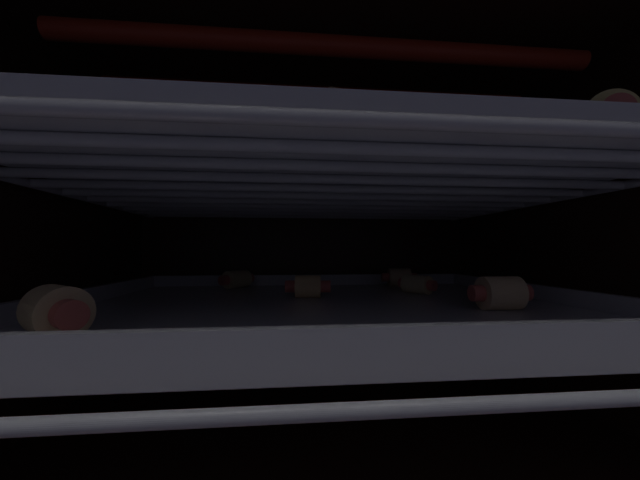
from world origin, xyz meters
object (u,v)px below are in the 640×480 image
Objects in this scene: oven_rack_lower at (323,317)px; pig_in_blanket_upper_2 at (444,166)px; baking_tray_upper at (323,187)px; pig_in_blanket_lower_4 at (500,293)px; pig_in_blanket_upper_8 at (422,194)px; pig_in_blanket_upper_5 at (603,122)px; baking_tray_lower at (323,306)px; pig_in_blanket_lower_0 at (308,286)px; pig_in_blanket_upper_9 at (463,178)px; heating_element at (323,94)px; oven_rack_upper at (323,196)px; pig_in_blanket_lower_5 at (237,279)px; pig_in_blanket_lower_1 at (399,277)px; pig_in_blanket_lower_3 at (57,311)px; pig_in_blanket_upper_3 at (511,149)px; pig_in_blanket_upper_7 at (429,176)px; pig_in_blanket_lower_2 at (417,284)px; pig_in_blanket_upper_0 at (354,116)px; pig_in_blanket_upper_1 at (175,181)px; pig_in_blanket_upper_6 at (263,183)px.

pig_in_blanket_upper_2 is at bearing -20.78° from oven_rack_lower.
baking_tray_upper is at bearing 159.22° from pig_in_blanket_upper_2.
pig_in_blanket_lower_4 is 23.16cm from pig_in_blanket_upper_8.
baking_tray_lower is at bearing 138.11° from pig_in_blanket_upper_5.
pig_in_blanket_lower_0 is 0.96× the size of pig_in_blanket_lower_4.
pig_in_blanket_upper_2 is 9.48cm from pig_in_blanket_upper_9.
oven_rack_upper is at bearing -90.00° from heating_element.
pig_in_blanket_lower_4 reaches higher than baking_tray_lower.
heating_element is 19.65cm from pig_in_blanket_upper_9.
pig_in_blanket_lower_5 is at bearing 174.27° from pig_in_blanket_upper_8.
baking_tray_upper is (0.00, 0.00, 12.92)cm from baking_tray_lower.
pig_in_blanket_lower_4 reaches higher than pig_in_blanket_lower_1.
heating_element is at bearing 35.76° from pig_in_blanket_lower_3.
pig_in_blanket_upper_3 is at bearing -29.68° from oven_rack_upper.
heating_element is at bearing 158.60° from pig_in_blanket_lower_4.
pig_in_blanket_upper_7 reaches higher than pig_in_blanket_lower_3.
pig_in_blanket_lower_2 is (13.02, 6.47, 2.74)cm from oven_rack_lower.
pig_in_blanket_lower_2 reaches higher than oven_rack_lower.
pig_in_blanket_upper_1 is at bearing 128.60° from pig_in_blanket_upper_0.
heating_element is at bearing 150.32° from pig_in_blanket_upper_3.
pig_in_blanket_upper_6 is (-7.40, 23.12, 0.06)cm from pig_in_blanket_upper_0.
pig_in_blanket_upper_7 is at bearing 6.49° from heating_element.
pig_in_blanket_upper_7 is at bearing 25.41° from pig_in_blanket_lower_3.
pig_in_blanket_lower_5 is at bearing 132.43° from pig_in_blanket_upper_5.
pig_in_blanket_lower_0 is at bearing 149.71° from pig_in_blanket_lower_4.
heating_element reaches higher than pig_in_blanket_upper_8.
pig_in_blanket_upper_9 is at bearing 24.33° from pig_in_blanket_lower_3.
pig_in_blanket_upper_3 is at bearing -73.78° from pig_in_blanket_upper_7.
heating_element is 29.80cm from pig_in_blanket_lower_1.
pig_in_blanket_lower_4 is 19.99cm from oven_rack_upper.
baking_tray_lower is at bearing -54.45° from pig_in_blanket_lower_5.
pig_in_blanket_lower_0 is 1.10× the size of pig_in_blanket_upper_2.
pig_in_blanket_lower_5 is 1.09× the size of pig_in_blanket_upper_7.
pig_in_blanket_upper_3 is at bearing 7.47° from pig_in_blanket_lower_3.
pig_in_blanket_upper_1 is at bearing 156.25° from oven_rack_lower.
pig_in_blanket_upper_3 is 0.98× the size of pig_in_blanket_upper_7.
oven_rack_upper is (18.63, 13.41, 9.89)cm from pig_in_blanket_lower_3.
pig_in_blanket_upper_6 is at bearing 131.34° from oven_rack_upper.
oven_rack_lower is 1.08× the size of baking_tray_upper.
pig_in_blanket_upper_5 reaches higher than pig_in_blanket_upper_8.
pig_in_blanket_upper_1 reaches higher than pig_in_blanket_upper_2.
pig_in_blanket_upper_9 is at bearing -84.09° from pig_in_blanket_upper_8.
pig_in_blanket_upper_7 is at bearing 80.41° from pig_in_blanket_upper_2.
pig_in_blanket_upper_6 is at bearing 0.13° from pig_in_blanket_upper_1.
pig_in_blanket_upper_5 reaches higher than baking_tray_upper.
pig_in_blanket_upper_8 is (4.88, 17.52, 0.10)cm from pig_in_blanket_upper_2.
baking_tray_upper is (0.00, -0.00, -10.34)cm from heating_element.
pig_in_blanket_lower_1 is 1.14× the size of pig_in_blanket_upper_3.
pig_in_blanket_lower_0 is (-1.42, 3.92, -21.49)cm from heating_element.
pig_in_blanket_upper_1 is (-18.06, 7.95, -8.34)cm from heating_element.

